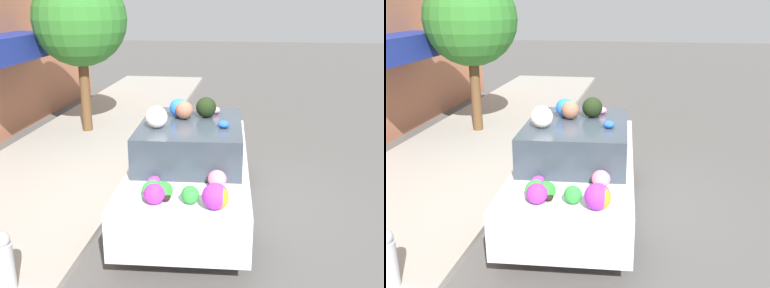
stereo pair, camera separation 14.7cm
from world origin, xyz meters
TOP-DOWN VIEW (x-y plane):
  - ground_plane at (0.00, 0.00)m, footprint 60.00×60.00m
  - sidewalk_curb at (0.00, 2.70)m, footprint 24.00×3.20m
  - street_tree at (3.80, 3.01)m, footprint 2.16×2.16m
  - fire_hydrant at (-2.46, 1.63)m, footprint 0.20×0.20m
  - art_car at (-0.05, -0.11)m, footprint 4.27×1.89m

SIDE VIEW (x-z plane):
  - ground_plane at x=0.00m, z-range 0.00..0.00m
  - sidewalk_curb at x=0.00m, z-range 0.00..0.11m
  - fire_hydrant at x=-2.46m, z-range 0.10..0.80m
  - art_car at x=-0.05m, z-range -0.12..1.67m
  - street_tree at x=3.80m, z-range 0.88..4.61m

